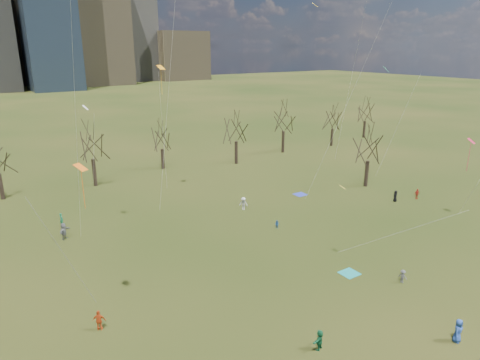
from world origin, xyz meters
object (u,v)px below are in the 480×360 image
blanket_navy (300,194)px  person_0 (458,331)px  blanket_teal (349,273)px  person_4 (99,320)px

blanket_navy → person_0: (-11.33, -29.41, 0.86)m
blanket_teal → blanket_navy: (10.53, 18.80, 0.00)m
blanket_teal → blanket_navy: bearing=60.8°
blanket_navy → person_4: person_4 is taller
person_0 → person_4: size_ratio=1.10×
blanket_navy → person_0: 31.53m
person_0 → blanket_navy: bearing=54.9°
person_4 → person_0: bearing=174.4°
blanket_teal → person_0: (-0.80, -10.61, 0.86)m
blanket_teal → person_0: bearing=-94.3°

